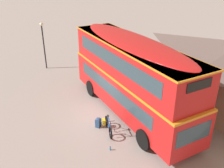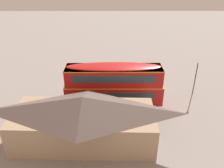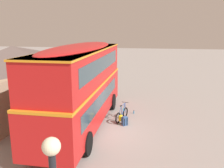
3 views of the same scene
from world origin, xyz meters
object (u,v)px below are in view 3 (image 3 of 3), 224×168
double_decker_bus (82,82)px  water_bottle_blue_sports (134,112)px  touring_bicycle (122,115)px  backpack_on_ground (125,120)px

double_decker_bus → water_bottle_blue_sports: 4.56m
touring_bicycle → backpack_on_ground: size_ratio=2.99×
double_decker_bus → backpack_on_ground: (0.46, -2.43, -2.35)m
double_decker_bus → backpack_on_ground: size_ratio=18.27×
backpack_on_ground → water_bottle_blue_sports: (2.11, -0.36, -0.19)m
water_bottle_blue_sports → touring_bicycle: bearing=156.2°
backpack_on_ground → water_bottle_blue_sports: size_ratio=2.56×
double_decker_bus → touring_bicycle: (1.14, -2.15, -2.27)m
touring_bicycle → backpack_on_ground: 0.74m
touring_bicycle → water_bottle_blue_sports: bearing=-23.8°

